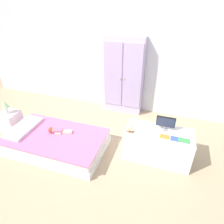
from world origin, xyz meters
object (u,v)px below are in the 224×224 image
object	(u,v)px
doll	(56,131)
table_lamp	(5,105)
book_green	(184,141)
bed	(56,142)
wardrobe	(124,77)
nightstand	(11,122)
book_blue	(175,139)
tv_stand	(158,145)
tv_monitor	(166,122)
book_orange	(164,137)
rocking_horse_toy	(131,129)

from	to	relation	value
doll	table_lamp	distance (m)	1.07
doll	book_green	size ratio (longest dim) A/B	2.53
bed	book_green	distance (m)	1.99
bed	wardrobe	xyz separation A→B (m)	(0.72, 1.53, 0.66)
bed	table_lamp	xyz separation A→B (m)	(-1.06, 0.17, 0.43)
table_lamp	book_green	world-z (taller)	table_lamp
nightstand	book_blue	xyz separation A→B (m)	(2.88, 0.03, 0.31)
nightstand	book_blue	size ratio (longest dim) A/B	3.45
nightstand	tv_stand	xyz separation A→B (m)	(2.66, 0.13, 0.06)
book_blue	book_green	size ratio (longest dim) A/B	0.73
tv_stand	book_green	xyz separation A→B (m)	(0.34, -0.10, 0.26)
wardrobe	table_lamp	bearing A→B (deg)	-142.82
doll	tv_stand	world-z (taller)	tv_stand
nightstand	tv_stand	size ratio (longest dim) A/B	0.39
tv_monitor	tv_stand	bearing A→B (deg)	-128.01
nightstand	wardrobe	xyz separation A→B (m)	(1.78, 1.35, 0.60)
bed	tv_monitor	bearing A→B (deg)	12.80
doll	book_orange	world-z (taller)	book_orange
nightstand	book_green	xyz separation A→B (m)	(3.00, 0.03, 0.31)
rocking_horse_toy	doll	bearing A→B (deg)	-176.28
doll	rocking_horse_toy	xyz separation A→B (m)	(1.23, 0.08, 0.26)
tv_stand	rocking_horse_toy	world-z (taller)	rocking_horse_toy
doll	book_blue	xyz separation A→B (m)	(1.85, 0.12, 0.21)
tv_stand	rocking_horse_toy	bearing A→B (deg)	-160.56
bed	nightstand	size ratio (longest dim) A/B	4.15
doll	tv_stand	xyz separation A→B (m)	(1.63, 0.22, -0.05)
nightstand	wardrobe	distance (m)	2.31
tv_monitor	table_lamp	bearing A→B (deg)	-175.73
tv_monitor	book_blue	bearing A→B (deg)	-48.88
book_green	book_orange	bearing A→B (deg)	-180.00
tv_monitor	rocking_horse_toy	distance (m)	0.52
wardrobe	tv_stand	world-z (taller)	wardrobe
doll	rocking_horse_toy	distance (m)	1.26
tv_stand	wardrobe	bearing A→B (deg)	125.81
doll	rocking_horse_toy	size ratio (longest dim) A/B	3.10
doll	tv_monitor	distance (m)	1.75
wardrobe	book_blue	xyz separation A→B (m)	(1.10, -1.33, -0.29)
tv_stand	rocking_horse_toy	distance (m)	0.53
rocking_horse_toy	book_orange	bearing A→B (deg)	4.92
bed	doll	size ratio (longest dim) A/B	4.12
wardrobe	book_orange	distance (m)	1.66
tv_monitor	book_green	xyz separation A→B (m)	(0.28, -0.18, -0.12)
tv_stand	bed	bearing A→B (deg)	-169.35
doll	book_blue	size ratio (longest dim) A/B	3.47
bed	book_green	size ratio (longest dim) A/B	10.41
tv_stand	book_green	world-z (taller)	book_green
nightstand	book_green	size ratio (longest dim) A/B	2.51
tv_monitor	bed	bearing A→B (deg)	-167.20
bed	rocking_horse_toy	world-z (taller)	rocking_horse_toy
tv_monitor	rocking_horse_toy	size ratio (longest dim) A/B	2.15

